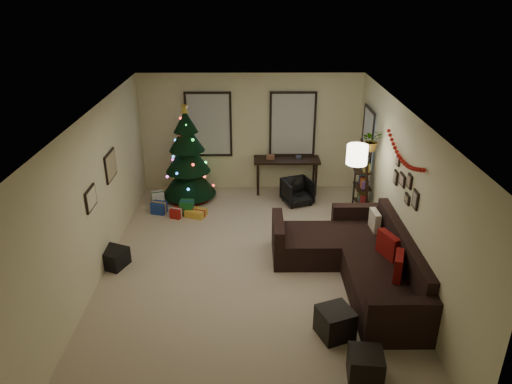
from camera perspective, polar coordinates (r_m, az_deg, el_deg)
floor at (r=8.48m, az=-0.65°, el=-8.79°), size 7.00×7.00×0.00m
ceiling at (r=7.37m, az=-0.75°, el=9.14°), size 7.00×7.00×0.00m
wall_back at (r=11.11m, az=-0.64°, el=7.04°), size 5.00×0.00×5.00m
wall_front at (r=4.86m, az=-0.84°, el=-17.78°), size 5.00×0.00×5.00m
wall_left at (r=8.23m, az=-18.38°, el=-0.48°), size 0.00×7.00×7.00m
wall_right at (r=8.21m, az=17.04°, el=-0.37°), size 0.00×7.00×7.00m
window_back_left at (r=11.07m, az=-5.61°, el=7.94°), size 1.05×0.06×1.50m
window_back_right at (r=11.06m, az=4.33°, el=7.98°), size 1.05×0.06×1.50m
window_right_wall at (r=10.44m, az=13.11°, el=6.16°), size 0.06×0.90×1.30m
christmas_tree at (r=10.75m, az=-8.07°, el=3.78°), size 1.19×1.19×2.22m
presents at (r=10.41m, az=-9.50°, el=-1.77°), size 1.23×0.89×0.30m
sofa at (r=8.23m, az=12.11°, el=-7.97°), size 2.14×3.08×0.93m
pillow_red_a at (r=7.58m, az=16.44°, el=-8.51°), size 0.25×0.45×0.43m
pillow_red_b at (r=8.07m, az=15.32°, el=-6.27°), size 0.29×0.47×0.46m
pillow_cream at (r=8.85m, az=13.83°, el=-3.35°), size 0.13×0.38×0.38m
ottoman_near at (r=7.02m, az=9.32°, el=-14.96°), size 0.58×0.58×0.42m
ottoman_far at (r=6.48m, az=12.79°, el=-19.39°), size 0.46×0.46×0.40m
desk at (r=11.08m, az=3.65°, el=3.47°), size 1.50×0.54×0.81m
desk_chair at (r=10.66m, az=4.91°, el=0.06°), size 0.69×0.67×0.56m
bookshelf at (r=10.07m, az=12.57°, el=1.22°), size 0.30×0.48×1.63m
potted_plant at (r=9.42m, az=13.55°, el=6.33°), size 0.60×0.56×0.55m
floor_lamp at (r=9.05m, az=11.79°, el=3.64°), size 0.38×0.38×1.82m
art_map at (r=8.94m, az=-16.81°, el=3.00°), size 0.04×0.60×0.50m
art_abstract at (r=7.92m, az=-18.95°, el=-0.74°), size 0.04×0.45×0.35m
gallery at (r=8.05m, az=17.24°, el=0.85°), size 0.03×1.25×0.54m
garland at (r=8.06m, az=17.02°, el=4.30°), size 0.08×1.90×0.30m
stocking_left at (r=11.14m, az=-1.37°, el=7.48°), size 0.20×0.05×0.36m
stocking_right at (r=11.11m, az=0.34°, el=7.62°), size 0.20×0.05×0.36m
storage_bin at (r=8.83m, az=-17.02°, el=-7.30°), size 0.74×0.63×0.31m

